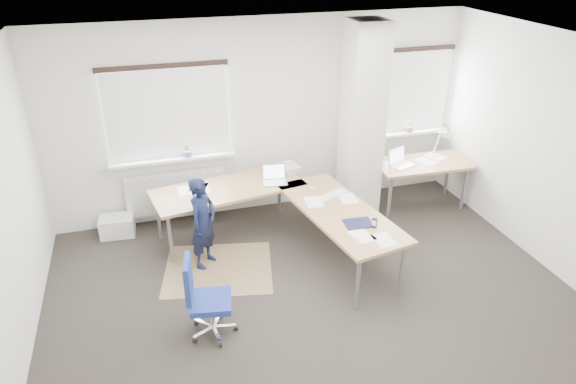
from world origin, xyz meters
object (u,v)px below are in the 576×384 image
object	(u,v)px
desk_main	(284,200)
person	(203,223)
task_chair	(209,313)
desk_side	(422,165)

from	to	relation	value
desk_main	person	xyz separation A→B (m)	(-1.07, -0.13, -0.09)
desk_main	task_chair	xyz separation A→B (m)	(-1.22, -1.39, -0.43)
desk_side	task_chair	xyz separation A→B (m)	(-3.49, -1.86, -0.43)
person	desk_main	bearing A→B (deg)	-43.22
desk_main	person	size ratio (longest dim) A/B	2.35
person	desk_side	bearing A→B (deg)	-39.89
task_chair	desk_side	bearing A→B (deg)	38.57
desk_main	person	distance (m)	1.08
desk_main	person	bearing A→B (deg)	176.85
desk_side	desk_main	bearing A→B (deg)	-165.72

